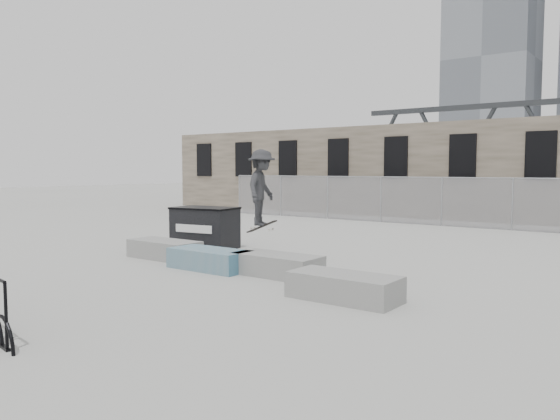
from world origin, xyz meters
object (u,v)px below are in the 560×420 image
object	(u,v)px
planter_center_left	(210,258)
planter_center_right	(277,264)
skateboarder	(262,188)
planter_far_left	(164,248)
dumpster	(205,227)
planter_offset	(344,286)

from	to	relation	value
planter_center_left	planter_center_right	world-z (taller)	same
skateboarder	planter_far_left	bearing A→B (deg)	83.00
planter_center_right	dumpster	bearing A→B (deg)	153.92
planter_center_left	planter_far_left	bearing A→B (deg)	168.18
planter_center_right	planter_offset	xyz separation A→B (m)	(2.31, -1.07, 0.00)
planter_center_right	planter_offset	world-z (taller)	same
planter_center_left	planter_offset	size ratio (longest dim) A/B	1.00
skateboarder	planter_center_right	bearing A→B (deg)	-142.44
planter_far_left	planter_center_right	distance (m)	3.79
planter_offset	skateboarder	bearing A→B (deg)	152.14
planter_far_left	planter_offset	xyz separation A→B (m)	(6.10, -1.18, 0.00)
planter_far_left	dumpster	size ratio (longest dim) A/B	1.00
planter_far_left	planter_center_right	xyz separation A→B (m)	(3.79, -0.11, 0.00)
planter_far_left	planter_offset	world-z (taller)	same
planter_center_left	planter_offset	xyz separation A→B (m)	(4.04, -0.75, 0.00)
planter_offset	dumpster	xyz separation A→B (m)	(-6.54, 3.14, 0.36)
planter_center_left	planter_offset	distance (m)	4.11
planter_far_left	planter_center_left	distance (m)	2.11
planter_center_left	planter_center_right	xyz separation A→B (m)	(1.73, 0.32, 0.00)
planter_offset	dumpster	distance (m)	7.26
planter_far_left	skateboarder	distance (m)	3.33
planter_center_right	planter_center_left	bearing A→B (deg)	-169.47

